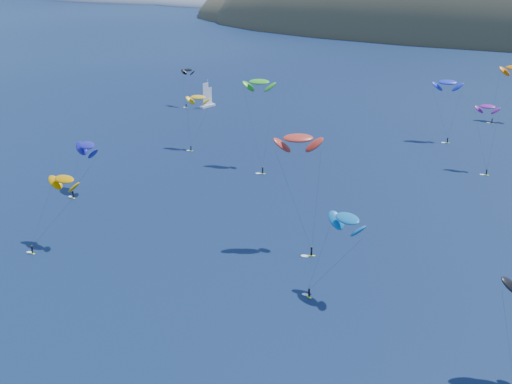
{
  "coord_description": "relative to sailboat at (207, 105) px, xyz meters",
  "views": [
    {
      "loc": [
        58.22,
        -55.36,
        60.29
      ],
      "look_at": [
        -7.33,
        80.0,
        9.0
      ],
      "focal_mm": 50.0,
      "sensor_mm": 36.0,
      "label": 1
    }
  ],
  "objects": [
    {
      "name": "headland",
      "position": [
        -362.26,
        558.93,
        -4.3
      ],
      "size": [
        460.0,
        250.0,
        60.0
      ],
      "color": "slate",
      "rests_on": "ground"
    },
    {
      "name": "sailboat",
      "position": [
        0.0,
        0.0,
        0.0
      ],
      "size": [
        9.38,
        8.07,
        11.33
      ],
      "rotation": [
        0.0,
        0.0,
        -0.2
      ],
      "color": "silver",
      "rests_on": "ground"
    },
    {
      "name": "kitesurfer_1",
      "position": [
        27.85,
        -54.4,
        15.14
      ],
      "size": [
        8.19,
        8.23,
        18.3
      ],
      "rotation": [
        0.0,
        0.0,
        0.11
      ],
      "color": "#D5FF1C",
      "rests_on": "ground"
    },
    {
      "name": "kitesurfer_2",
      "position": [
        42.05,
        -135.07,
        13.25
      ],
      "size": [
        8.88,
        11.57,
        16.56
      ],
      "rotation": [
        0.0,
        0.0,
        -0.16
      ],
      "color": "#D5FF1C",
      "rests_on": "ground"
    },
    {
      "name": "kitesurfer_3",
      "position": [
        53.04,
        -62.29,
        23.21
      ],
      "size": [
        11.68,
        13.45,
        26.78
      ],
      "rotation": [
        0.0,
        0.0,
        0.22
      ],
      "color": "#D5FF1C",
      "rests_on": "ground"
    },
    {
      "name": "kitesurfer_4",
      "position": [
        96.64,
        -10.23,
        18.17
      ],
      "size": [
        10.18,
        8.31,
        21.77
      ],
      "rotation": [
        0.0,
        0.0,
        0.24
      ],
      "color": "#D5FF1C",
      "rests_on": "ground"
    },
    {
      "name": "kitesurfer_5",
      "position": [
        104.02,
        -132.12,
        13.68
      ],
      "size": [
        10.74,
        9.46,
        17.15
      ],
      "rotation": [
        0.0,
        0.0,
        -0.56
      ],
      "color": "#D5FF1C",
      "rests_on": "ground"
    },
    {
      "name": "kitesurfer_6",
      "position": [
        113.7,
        -38.6,
        17.02
      ],
      "size": [
        6.72,
        9.18,
        19.88
      ],
      "rotation": [
        0.0,
        0.0,
        0.03
      ],
      "color": "#D5FF1C",
      "rests_on": "ground"
    },
    {
      "name": "kitesurfer_9",
      "position": [
        86.82,
        -114.04,
        22.36
      ],
      "size": [
        11.87,
        10.34,
        26.06
      ],
      "rotation": [
        0.0,
        0.0,
        0.49
      ],
      "color": "#D5FF1C",
      "rests_on": "ground"
    },
    {
      "name": "kitesurfer_10",
      "position": [
        23.64,
        -104.61,
        11.12
      ],
      "size": [
        10.93,
        12.42,
        14.85
      ],
      "rotation": [
        0.0,
        0.0,
        -0.47
      ],
      "color": "#D5FF1C",
      "rests_on": "ground"
    },
    {
      "name": "kitesurfer_12",
      "position": [
        -8.5,
        -0.11,
        13.38
      ],
      "size": [
        7.1,
        7.43,
        16.2
      ],
      "rotation": [
        0.0,
        0.0,
        -0.22
      ],
      "color": "#D5FF1C",
      "rests_on": "ground"
    }
  ]
}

